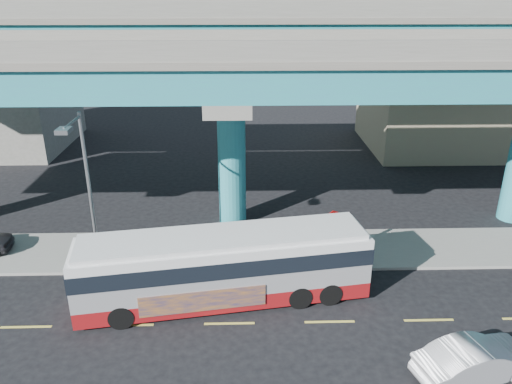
{
  "coord_description": "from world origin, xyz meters",
  "views": [
    {
      "loc": [
        0.61,
        -16.61,
        12.42
      ],
      "look_at": [
        1.17,
        4.0,
        3.87
      ],
      "focal_mm": 35.0,
      "sensor_mm": 36.0,
      "label": 1
    }
  ],
  "objects_px": {
    "transit_bus": "(224,265)",
    "sedan": "(476,361)",
    "street_lamp": "(83,174)",
    "stop_sign": "(332,225)"
  },
  "relations": [
    {
      "from": "transit_bus",
      "to": "sedan",
      "type": "distance_m",
      "value": 9.94
    },
    {
      "from": "sedan",
      "to": "street_lamp",
      "type": "height_order",
      "value": "street_lamp"
    },
    {
      "from": "sedan",
      "to": "stop_sign",
      "type": "distance_m",
      "value": 8.59
    },
    {
      "from": "transit_bus",
      "to": "street_lamp",
      "type": "distance_m",
      "value": 7.13
    },
    {
      "from": "street_lamp",
      "to": "stop_sign",
      "type": "distance_m",
      "value": 11.34
    },
    {
      "from": "transit_bus",
      "to": "sedan",
      "type": "xyz_separation_m",
      "value": [
        8.64,
        -4.83,
        -0.99
      ]
    },
    {
      "from": "street_lamp",
      "to": "stop_sign",
      "type": "xyz_separation_m",
      "value": [
        10.94,
        0.73,
        -2.9
      ]
    },
    {
      "from": "transit_bus",
      "to": "sedan",
      "type": "bearing_deg",
      "value": -38.33
    },
    {
      "from": "street_lamp",
      "to": "sedan",
      "type": "bearing_deg",
      "value": -25.29
    },
    {
      "from": "transit_bus",
      "to": "street_lamp",
      "type": "bearing_deg",
      "value": 151.7
    }
  ]
}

